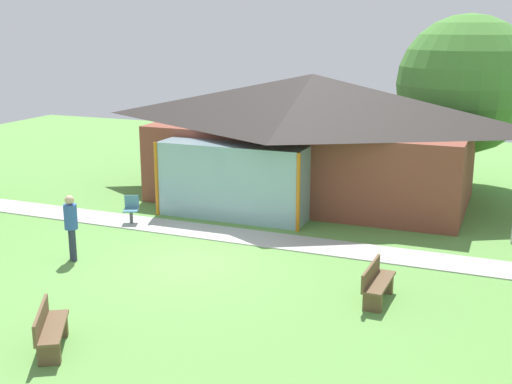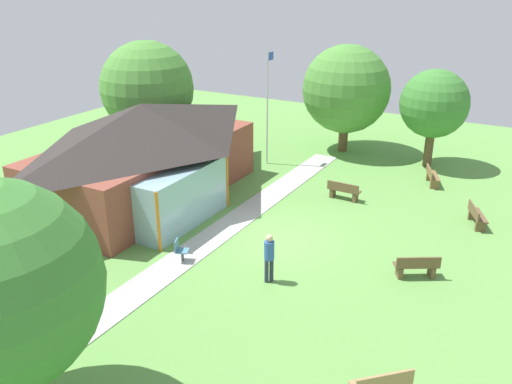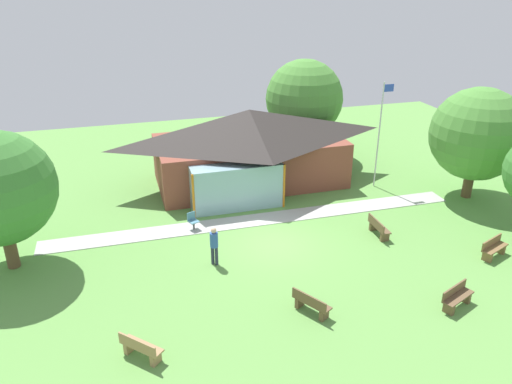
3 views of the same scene
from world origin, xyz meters
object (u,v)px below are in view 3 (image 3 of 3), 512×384
object	(u,v)px
patio_chair_west	(193,221)
tree_behind_pavilion_right	(304,99)
bench_front_right	(457,297)
bench_lawn_far_right	(494,248)
bench_mid_right	(378,228)
pavilion	(249,146)
tree_east_hedge	(477,134)
flagpole	(380,131)
bench_front_left	(141,348)
visitor_strolling_lawn	(214,243)
bench_front_center	(311,304)

from	to	relation	value
patio_chair_west	tree_behind_pavilion_right	distance (m)	12.84
bench_front_right	bench_lawn_far_right	bearing A→B (deg)	-168.40
bench_mid_right	bench_lawn_far_right	bearing A→B (deg)	52.84
pavilion	bench_mid_right	size ratio (longest dim) A/B	7.63
patio_chair_west	pavilion	bearing A→B (deg)	-152.93
bench_front_right	tree_east_hedge	size ratio (longest dim) A/B	0.26
pavilion	tree_east_hedge	distance (m)	12.24
flagpole	tree_behind_pavilion_right	bearing A→B (deg)	108.19
bench_front_left	tree_behind_pavilion_right	size ratio (longest dim) A/B	0.22
visitor_strolling_lawn	tree_behind_pavilion_right	size ratio (longest dim) A/B	0.27
bench_mid_right	bench_front_left	distance (m)	12.43
pavilion	tree_east_hedge	bearing A→B (deg)	-25.65
patio_chair_west	tree_behind_pavilion_right	xyz separation A→B (m)	(8.93, 8.57, 3.42)
patio_chair_west	bench_mid_right	bearing A→B (deg)	137.27
pavilion	bench_front_center	bearing A→B (deg)	-95.25
bench_front_right	visitor_strolling_lawn	world-z (taller)	visitor_strolling_lawn
bench_mid_right	bench_front_center	distance (m)	6.93
bench_lawn_far_right	bench_front_left	world-z (taller)	same
patio_chair_west	visitor_strolling_lawn	size ratio (longest dim) A/B	0.49
pavilion	tree_behind_pavilion_right	world-z (taller)	tree_behind_pavilion_right
bench_mid_right	patio_chair_west	world-z (taller)	patio_chair_west
bench_mid_right	tree_behind_pavilion_right	distance (m)	12.16
flagpole	patio_chair_west	size ratio (longest dim) A/B	7.00
bench_front_right	bench_lawn_far_right	xyz separation A→B (m)	(3.80, 2.59, 0.00)
bench_front_center	patio_chair_west	bearing A→B (deg)	170.82
tree_behind_pavilion_right	bench_front_right	bearing A→B (deg)	-92.12
bench_mid_right	pavilion	bearing A→B (deg)	-151.02
bench_mid_right	bench_lawn_far_right	size ratio (longest dim) A/B	0.97
tree_east_hedge	flagpole	bearing A→B (deg)	146.15
tree_east_hedge	bench_mid_right	bearing A→B (deg)	-159.14
tree_behind_pavilion_right	patio_chair_west	bearing A→B (deg)	-136.16
bench_mid_right	bench_front_right	bearing A→B (deg)	2.18
bench_mid_right	bench_front_left	world-z (taller)	same
pavilion	bench_lawn_far_right	bearing A→B (deg)	-54.14
flagpole	bench_lawn_far_right	size ratio (longest dim) A/B	3.87
bench_front_left	bench_front_right	bearing A→B (deg)	43.54
pavilion	tree_behind_pavilion_right	size ratio (longest dim) A/B	1.81
bench_front_left	flagpole	bearing A→B (deg)	83.05
bench_mid_right	tree_east_hedge	world-z (taller)	tree_east_hedge
pavilion	bench_front_left	size ratio (longest dim) A/B	8.32
bench_lawn_far_right	bench_front_center	world-z (taller)	same
bench_front_right	visitor_strolling_lawn	size ratio (longest dim) A/B	0.89
bench_front_right	patio_chair_west	xyz separation A→B (m)	(-8.29, 8.76, 0.01)
flagpole	patio_chair_west	xyz separation A→B (m)	(-10.98, -2.32, -2.89)
bench_lawn_far_right	pavilion	bearing A→B (deg)	-75.87
bench_lawn_far_right	visitor_strolling_lawn	size ratio (longest dim) A/B	0.89
visitor_strolling_lawn	patio_chair_west	bearing A→B (deg)	133.45
tree_behind_pavilion_right	bench_mid_right	bearing A→B (deg)	-93.44
bench_front_center	tree_east_hedge	distance (m)	14.43
pavilion	bench_front_center	size ratio (longest dim) A/B	7.62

